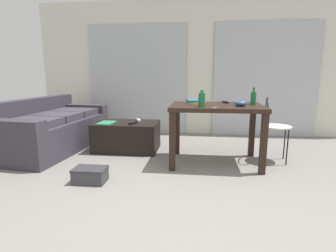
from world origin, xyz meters
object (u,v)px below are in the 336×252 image
Objects in this scene: tv_remote_secondary at (133,123)px; tv_remote_on_table at (225,102)px; wire_chair at (272,121)px; bowl at (241,103)px; coffee_table at (127,136)px; bottle_near at (202,100)px; bottle_far at (253,98)px; book_stack at (196,102)px; couch at (52,129)px; tv_remote_primary at (139,120)px; magazine at (107,123)px; scissors at (215,107)px; shoebox at (90,175)px; craft_table at (216,114)px.

tv_remote_on_table is at bearing 22.57° from tv_remote_secondary.
wire_chair is 6.01× the size of bowl.
tv_remote_secondary is at bearing -41.25° from coffee_table.
bottle_far is (0.64, 0.30, 0.00)m from bottle_near.
book_stack is 0.40m from tv_remote_on_table.
couch is at bearing -154.75° from tv_remote_secondary.
bottle_far reaches higher than tv_remote_primary.
book_stack is at bearing -52.95° from tv_remote_primary.
magazine is at bearing 165.56° from tv_remote_on_table.
scissors is 0.38× the size of magazine.
wire_chair is at bearing 3.20° from book_stack.
bowl is at bearing 22.65° from shoebox.
book_stack is at bearing -6.55° from couch.
bottle_near is at bearing -3.75° from tv_remote_secondary.
book_stack is (2.17, -0.25, 0.47)m from couch.
tv_remote_secondary is at bearing -117.48° from tv_remote_primary.
shoebox is at bearing -157.35° from bowl.
bowl is 1.53m from tv_remote_secondary.
craft_table is 0.33m from bowl.
magazine is at bearing 166.68° from bowl.
wire_chair is at bearing -7.75° from coffee_table.
tv_remote_primary reaches higher than shoebox.
bottle_near is 0.57m from tv_remote_on_table.
bowl reaches higher than coffee_table.
bottle_near is at bearing -65.55° from tv_remote_primary.
bowl is (0.27, -0.12, 0.15)m from craft_table.
tv_remote_primary is (-1.26, 0.37, -0.33)m from tv_remote_on_table.
shoebox is (-1.31, -0.52, -0.68)m from scissors.
magazine is at bearing -153.52° from coffee_table.
tv_remote_on_table reaches higher than shoebox.
tv_remote_secondary reaches higher than tv_remote_primary.
bowl is 1.22× the size of scissors.
scissors reaches higher than tv_remote_primary.
tv_remote_on_table is at bearing -2.94° from couch.
tv_remote_on_table is (0.31, 0.48, -0.07)m from bottle_near.
bottle_near reaches higher than craft_table.
book_stack reaches higher than craft_table.
bottle_near reaches higher than tv_remote_secondary.
craft_table is (2.42, -0.37, 0.33)m from couch.
bottle_far reaches higher than book_stack.
wire_chair is 4.62× the size of tv_remote_primary.
coffee_table is at bearing 28.52° from magazine.
shoebox is at bearing -72.79° from tv_remote_secondary.
couch is 16.95× the size of scissors.
tv_remote_primary is (-1.41, 0.73, -0.35)m from bowl.
scissors is (0.23, -0.39, -0.02)m from book_stack.
bottle_far is 0.71m from book_stack.
couch reaches higher than magazine.
couch is 2.31× the size of wire_chair.
coffee_table is at bearing 160.92° from craft_table.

